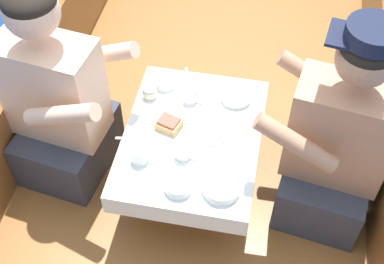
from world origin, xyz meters
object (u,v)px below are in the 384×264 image
Objects in this scene: coffee_cup_starboard at (183,151)px; tin_can at (150,92)px; sandwich at (169,124)px; person_port at (58,103)px; coffee_cup_center at (190,95)px; person_starboard at (335,145)px; coffee_cup_port at (140,155)px.

tin_can is at bearing 125.24° from coffee_cup_starboard.
sandwich is at bearing -53.99° from tin_can.
sandwich is (0.48, 0.00, -0.03)m from person_port.
coffee_cup_starboard is at bearing -55.80° from sandwich.
coffee_cup_starboard is 1.06× the size of coffee_cup_center.
coffee_cup_starboard is at bearing 20.67° from person_starboard.
coffee_cup_center is at bearing 69.39° from coffee_cup_port.
coffee_cup_starboard is 0.31m from coffee_cup_center.
person_port is 15.02× the size of tin_can.
coffee_cup_starboard is at bearing -84.40° from coffee_cup_center.
sandwich is (-0.69, 0.00, -0.03)m from person_starboard.
sandwich is 1.76× the size of tin_can.
coffee_cup_port is at bearing -15.54° from person_port.
tin_can is (-0.13, 0.17, -0.00)m from sandwich.
person_port reaches higher than tin_can.
coffee_cup_port is 0.18m from coffee_cup_starboard.
person_port is 0.99× the size of person_starboard.
coffee_cup_center is 0.18m from tin_can.
person_starboard is 10.75× the size of coffee_cup_starboard.
tin_can is at bearing 97.55° from coffee_cup_port.
coffee_cup_starboard is at bearing -4.11° from person_port.
coffee_cup_starboard is 0.37m from tin_can.
coffee_cup_starboard is (-0.60, -0.13, -0.03)m from person_starboard.
person_starboard reaches higher than coffee_cup_starboard.
coffee_cup_port reaches higher than tin_can.
coffee_cup_starboard is (0.17, 0.05, 0.00)m from coffee_cup_port.
tin_can is at bearing -177.68° from coffee_cup_center.
person_port is at bearing -153.82° from tin_can.
person_starboard is 15.12× the size of tin_can.
person_port is 8.51× the size of sandwich.
tin_can is at bearing 34.64° from person_port.
tin_can is at bearing 126.01° from sandwich.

